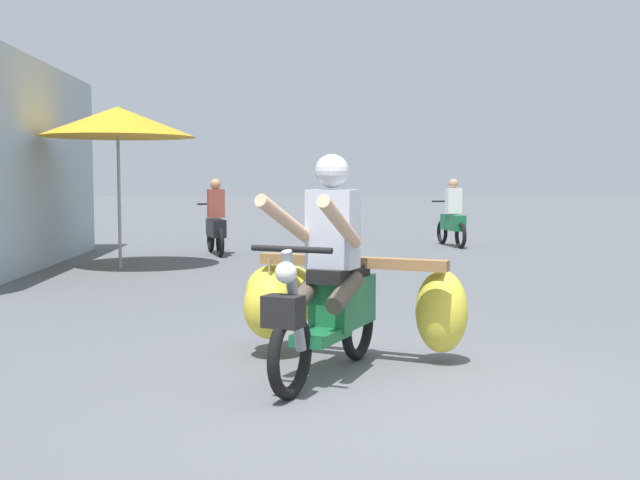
% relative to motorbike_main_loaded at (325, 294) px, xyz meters
% --- Properties ---
extents(ground_plane, '(120.00, 120.00, 0.00)m').
position_rel_motorbike_main_loaded_xyz_m(ground_plane, '(0.48, -1.07, -0.54)').
color(ground_plane, '#56595E').
extents(motorbike_main_loaded, '(1.83, 2.02, 1.58)m').
position_rel_motorbike_main_loaded_xyz_m(motorbike_main_loaded, '(0.00, 0.00, 0.00)').
color(motorbike_main_loaded, black).
rests_on(motorbike_main_loaded, ground).
extents(motorbike_distant_ahead_left, '(0.61, 1.59, 1.40)m').
position_rel_motorbike_main_loaded_xyz_m(motorbike_distant_ahead_left, '(-1.51, 8.72, 0.03)').
color(motorbike_distant_ahead_left, black).
rests_on(motorbike_distant_ahead_left, ground).
extents(motorbike_distant_ahead_right, '(0.51, 1.62, 1.40)m').
position_rel_motorbike_main_loaded_xyz_m(motorbike_distant_ahead_right, '(3.23, 10.25, 0.03)').
color(motorbike_distant_ahead_right, black).
rests_on(motorbike_distant_ahead_right, ground).
extents(market_umbrella_near_shop, '(2.39, 2.39, 2.51)m').
position_rel_motorbike_main_loaded_xyz_m(market_umbrella_near_shop, '(-2.82, 6.53, 1.74)').
color(market_umbrella_near_shop, '#99999E').
rests_on(market_umbrella_near_shop, ground).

